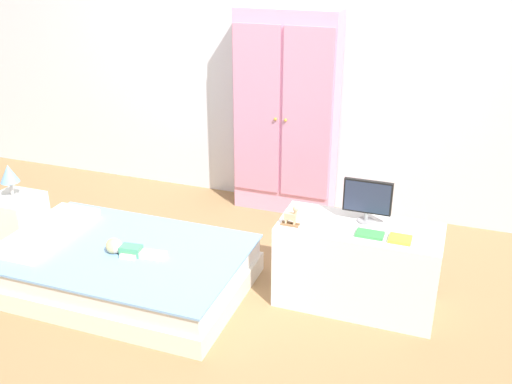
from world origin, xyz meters
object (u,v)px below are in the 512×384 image
Objects in this scene: doll at (125,249)px; tv_monitor at (367,199)px; book_yellow at (400,239)px; rocking_horse_toy at (292,216)px; table_lamp at (9,175)px; nightstand at (18,221)px; wardrobe at (286,114)px; bed at (125,268)px; tv_stand at (357,266)px; book_green at (370,234)px.

tv_monitor is at bearing 16.75° from doll.
tv_monitor is 0.31m from book_yellow.
table_lamp is at bearing 178.97° from rocking_horse_toy.
nightstand is at bearing -176.37° from tv_monitor.
nightstand is 2.52m from tv_monitor.
book_yellow is at bearing -49.97° from wardrobe.
bed is at bearing -172.42° from book_yellow.
doll is 1.07m from rocking_horse_toy.
book_yellow is (0.24, -0.09, 0.27)m from tv_stand.
table_lamp reaches higher than doll.
bed is 5.38× the size of tv_monitor.
tv_stand reaches higher than nightstand.
tv_monitor is 0.45m from rocking_horse_toy.
table_lamp is 2.46m from tv_stand.
doll is 2.52× the size of book_green.
wardrobe is at bearing 127.37° from tv_monitor.
wardrobe is 12.37× the size of rocking_horse_toy.
book_green is (1.45, 0.26, 0.23)m from doll.
bed is 3.88× the size of doll.
doll is at bearing -110.41° from wardrobe.
nightstand is 2.71m from book_yellow.
tv_monitor is at bearing 3.63° from nightstand.
wardrobe is 1.66m from book_yellow.
table_lamp is 2.52m from book_green.
bed is at bearing 134.17° from doll.
bed is at bearing -12.52° from table_lamp.
rocking_horse_toy is 0.62m from book_yellow.
tv_stand is at bearing 158.62° from book_yellow.
doll is 0.42× the size of tv_stand.
nightstand is 2.92× the size of rocking_horse_toy.
table_lamp is at bearing -177.99° from tv_stand.
table_lamp reaches higher than book_yellow.
table_lamp is 2.68m from book_yellow.
rocking_horse_toy is 0.45m from book_green.
bed is 1.61× the size of tv_stand.
doll is at bearing -14.00° from table_lamp.
wardrobe reaches higher than book_yellow.
bed is 1.58m from tv_monitor.
table_lamp is (-0.00, 0.00, 0.36)m from nightstand.
tv_stand is 0.42m from tv_monitor.
nightstand is at bearing -142.47° from wardrobe.
tv_stand is at bearing 17.99° from rocking_horse_toy.
wardrobe is 1.69× the size of tv_stand.
book_yellow is at bearing -36.53° from tv_monitor.
bed is 1.15m from rocking_horse_toy.
book_green is 1.26× the size of book_yellow.
book_yellow is at bearing 7.58° from bed.
book_green is (0.45, 0.03, -0.05)m from rocking_horse_toy.
wardrobe is 1.56m from book_green.
rocking_horse_toy is at bearing -71.13° from wardrobe.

